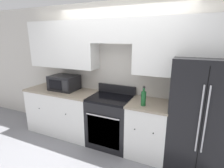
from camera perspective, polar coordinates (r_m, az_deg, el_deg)
ground_plane at (r=3.32m, az=-2.36°, el=-21.48°), size 12.00×12.00×0.00m
wall_back at (r=3.22m, az=1.98°, el=7.33°), size 8.00×0.39×2.60m
lower_cabinets_left at (r=3.88m, az=-15.78°, el=-8.43°), size 1.49×0.64×0.93m
lower_cabinets_right at (r=3.13m, az=11.67°, el=-14.11°), size 0.67×0.64×0.93m
oven_range at (r=3.32m, az=-0.49°, el=-11.87°), size 0.76×0.65×1.09m
refrigerator at (r=2.95m, az=26.98°, el=-9.03°), size 0.88×0.72×1.71m
microwave at (r=3.69m, az=-15.35°, el=0.44°), size 0.55×0.43×0.29m
bottle at (r=2.78m, az=10.26°, el=-4.52°), size 0.08×0.08×0.31m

